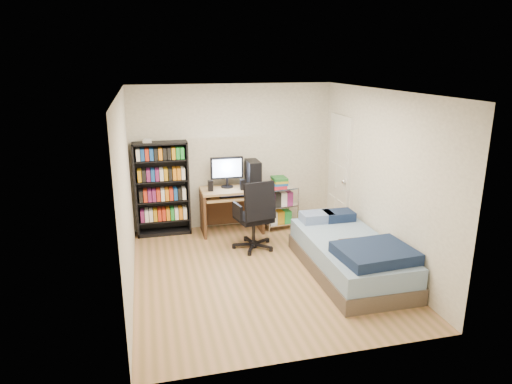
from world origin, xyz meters
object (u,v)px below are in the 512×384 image
object	(u,v)px
office_chair	(255,227)
media_shelf	(162,188)
computer_desk	(237,192)
bed	(350,255)

from	to	relation	value
office_chair	media_shelf	bearing A→B (deg)	132.28
computer_desk	bed	bearing A→B (deg)	-59.58
media_shelf	office_chair	distance (m)	1.75
office_chair	computer_desk	bearing A→B (deg)	85.88
computer_desk	bed	xyz separation A→B (m)	(1.19, -2.03, -0.43)
bed	office_chair	bearing A→B (deg)	133.25
office_chair	bed	size ratio (longest dim) A/B	0.52
media_shelf	office_chair	size ratio (longest dim) A/B	1.47
computer_desk	office_chair	size ratio (longest dim) A/B	1.15
media_shelf	bed	xyz separation A→B (m)	(2.44, -2.16, -0.55)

